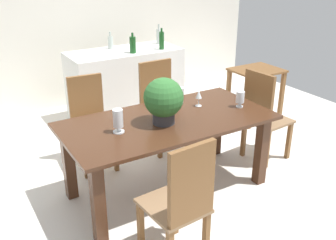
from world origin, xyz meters
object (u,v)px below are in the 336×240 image
Objects in this scene: chair_foot_end at (263,113)px; kitchen_counter at (126,84)px; crystal_vase_right at (179,94)px; dining_table at (168,132)px; side_table at (256,82)px; chair_far_left at (90,118)px; crystal_vase_center_near at (118,120)px; flower_centerpiece at (164,99)px; wine_bottle_clear at (111,42)px; chair_far_right at (160,101)px; crystal_vase_left at (240,98)px; chair_near_left at (182,201)px; wine_glass at (199,95)px; wine_bottle_tall at (133,45)px; wine_bottle_green at (162,40)px; wine_bottle_dark at (159,36)px.

kitchen_counter is (-0.73, 1.98, -0.09)m from chair_foot_end.
dining_table is at bearing -134.89° from crystal_vase_right.
chair_foot_end is at bearing -129.25° from side_table.
chair_far_left is 1.01m from crystal_vase_center_near.
flower_centerpiece is at bearing -65.56° from chair_far_left.
wine_bottle_clear reaches higher than side_table.
chair_foot_end is 1.21m from chair_far_right.
dining_table is 12.02× the size of crystal_vase_left.
chair_foot_end is 1.75m from crystal_vase_center_near.
chair_foot_end is at bearing 0.56° from crystal_vase_center_near.
chair_far_right reaches higher than kitchen_counter.
chair_foot_end and chair_near_left have the same top height.
flower_centerpiece is 2.32m from side_table.
wine_glass reaches higher than dining_table.
crystal_vase_right is 0.22× the size of side_table.
chair_far_right reaches higher than crystal_vase_center_near.
side_table is at bearing -147.04° from chair_near_left.
wine_bottle_tall reaches higher than chair_far_right.
wine_bottle_green reaches higher than wine_glass.
crystal_vase_right is at bearing -113.75° from wine_bottle_dark.
wine_bottle_dark is (0.57, 0.31, -0.00)m from wine_bottle_tall.
wine_bottle_clear reaches higher than kitchen_counter.
chair_far_right is 6.25× the size of wine_glass.
dining_table is 1.21m from chair_foot_end.
wine_glass is 1.73m from wine_bottle_green.
wine_bottle_green is 0.40× the size of side_table.
wine_bottle_clear is at bearing 113.11° from wine_bottle_tall.
wine_bottle_dark is (1.10, 2.08, 0.44)m from dining_table.
wine_bottle_green is (1.40, 2.69, 0.51)m from chair_near_left.
chair_near_left is 6.37× the size of wine_glass.
chair_foot_end is at bearing -68.68° from wine_bottle_clear.
crystal_vase_left is 1.89m from wine_bottle_green.
flower_centerpiece is (-0.08, -0.05, 0.37)m from dining_table.
chair_far_right is 4.38× the size of wine_bottle_clear.
kitchen_counter is 0.61m from wine_bottle_clear.
crystal_vase_center_near is 0.73× the size of wine_bottle_green.
flower_centerpiece reaches higher than crystal_vase_center_near.
chair_near_left is at bearing -85.81° from chair_far_left.
chair_far_left is at bearing -131.18° from kitchen_counter.
wine_bottle_tall reaches higher than crystal_vase_center_near.
wine_bottle_tall reaches higher than crystal_vase_right.
crystal_vase_right is (-0.12, -0.60, 0.30)m from chair_far_right.
wine_bottle_tall is at bearing 149.58° from side_table.
chair_near_left is 3.08m from wine_bottle_green.
chair_foot_end is 1.00× the size of chair_near_left.
wine_bottle_tall is at bearing 87.08° from wine_glass.
wine_glass reaches higher than side_table.
chair_far_right is 1.39m from crystal_vase_center_near.
dining_table reaches higher than side_table.
crystal_vase_left is (0.33, -1.03, 0.30)m from chair_far_right.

